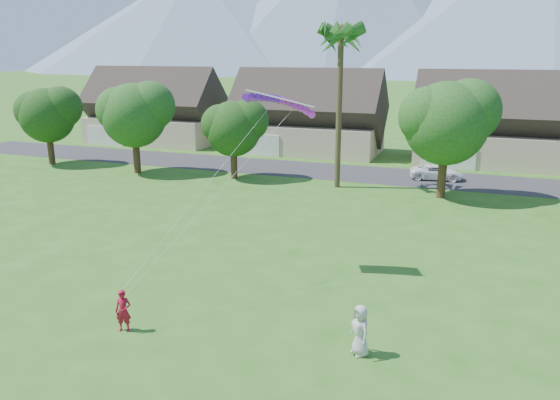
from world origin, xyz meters
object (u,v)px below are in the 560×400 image
at_px(kite_flyer, 123,311).
at_px(watcher, 360,330).
at_px(parafoil_kite, 281,100).
at_px(parked_car, 436,172).

xyz_separation_m(kite_flyer, watcher, (8.85, 1.45, 0.11)).
bearing_deg(parafoil_kite, parked_car, 63.80).
xyz_separation_m(watcher, parked_car, (0.13, 29.53, -0.34)).
bearing_deg(parked_car, parafoil_kite, 158.85).
height_order(kite_flyer, parked_car, kite_flyer).
xyz_separation_m(parked_car, parafoil_kite, (-5.56, -22.88, 7.63)).
distance_m(kite_flyer, watcher, 8.97).
xyz_separation_m(watcher, parafoil_kite, (-5.43, 6.65, 7.30)).
bearing_deg(parafoil_kite, kite_flyer, -125.42).
xyz_separation_m(kite_flyer, parked_car, (8.98, 30.98, -0.23)).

